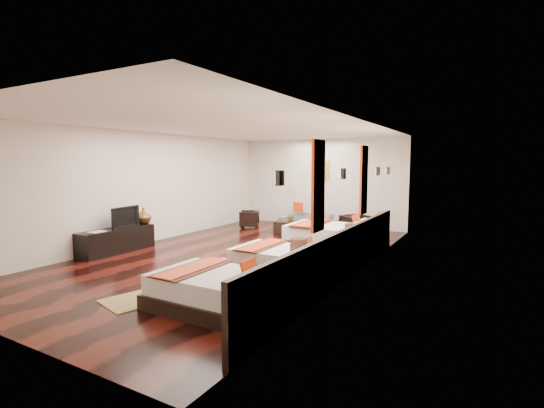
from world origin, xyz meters
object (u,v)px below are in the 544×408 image
Objects in this scene: nightstand_b at (350,250)px; armchair_left at (249,219)px; tv at (123,217)px; bed_mid at (287,261)px; sofa at (308,221)px; bed_far at (336,237)px; figurine at (144,216)px; armchair_right at (356,226)px; nightstand_a at (298,279)px; tv_console at (117,240)px; bed_near at (223,291)px; table_plant at (291,216)px; coffee_table at (293,228)px; book at (93,232)px.

nightstand_b is 5.04m from armchair_left.
bed_mid is at bearing -96.19° from tv.
nightstand_b is at bearing -40.49° from sofa.
tv is 5.38m from sofa.
sofa is (-2.40, 3.29, -0.02)m from nightstand_b.
bed_far is 5.87× the size of figurine.
bed_far is 4.67m from figurine.
tv is at bearing -104.37° from sofa.
armchair_right is (4.20, 3.56, -0.43)m from figurine.
nightstand_a is 2.37m from nightstand_b.
tv_console is 4.70× the size of figurine.
nightstand_a is 5.01m from tv_console.
sofa is (-1.65, 2.09, -0.03)m from bed_far.
bed_near is 4.49m from tv_console.
nightstand_a is 3.39× the size of table_plant.
nightstand_b is at bearing 30.13° from armchair_left.
nightstand_b is 4.07m from sofa.
tv_console reaches higher than sofa.
coffee_table is (-1.66, -0.52, -0.12)m from armchair_right.
tv is 4.31m from armchair_left.
figurine is at bearing 173.26° from bed_mid.
nightstand_a reaches higher than bed_mid.
sofa is at bearing 79.45° from armchair_left.
tv_console is (-4.20, 1.61, 0.02)m from bed_near.
armchair_right is (-0.74, 2.76, 0.02)m from nightstand_b.
nightstand_a is 5.21m from figurine.
figurine is at bearing 90.00° from book.
armchair_right is at bearing 63.38° from armchair_left.
nightstand_a reaches higher than book.
table_plant is (-0.08, -1.04, 0.27)m from sofa.
armchair_right is at bearing 105.02° from nightstand_b.
sofa is at bearing -36.13° from tv.
nightstand_b reaches higher than book.
table_plant reaches higher than armchair_left.
tv_console is 0.54m from tv.
tv_console is 0.66m from book.
coffee_table is at bearing 46.98° from armchair_left.
coffee_table is (2.55, 4.43, -0.37)m from book.
nightstand_a is at bearing -17.68° from figurine.
bed_mid is 2.78× the size of armchair_right.
armchair_left is (0.74, 4.38, -0.01)m from tv_console.
table_plant is (2.47, 3.04, -0.20)m from figurine.
figurine is 0.38× the size of coffee_table.
bed_near reaches higher than armchair_left.
coffee_table is 0.35m from table_plant.
nightstand_a is 0.52× the size of tv_console.
armchair_left is at bearing 81.48° from book.
coffee_table is at bearing 56.43° from tv_console.
bed_far is at bearing 39.09° from armchair_left.
nightstand_a is (0.75, 0.84, 0.07)m from bed_near.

